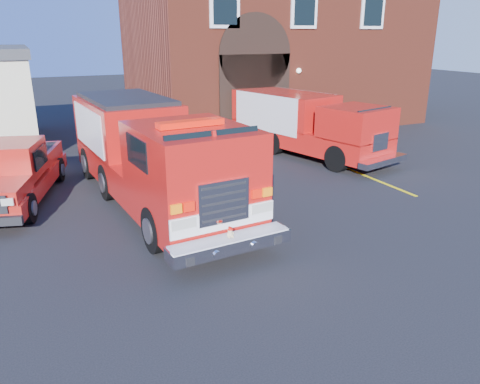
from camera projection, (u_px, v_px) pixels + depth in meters
name	position (u px, v px, depth m)	size (l,w,h in m)	color
ground	(221.00, 225.00, 12.62)	(100.00, 100.00, 0.00)	black
parking_stripe_near	(384.00, 183.00, 16.08)	(0.12, 3.00, 0.01)	yellow
parking_stripe_mid	(333.00, 163.00, 18.65)	(0.12, 3.00, 0.01)	yellow
parking_stripe_far	(294.00, 147.00, 21.23)	(0.12, 3.00, 0.01)	yellow
fire_station	(270.00, 45.00, 26.85)	(15.20, 10.20, 8.45)	maroon
fire_engine	(152.00, 153.00, 13.77)	(3.45, 9.85, 2.98)	black
pickup_truck	(11.00, 173.00, 14.10)	(3.62, 6.16, 1.90)	black
secondary_truck	(306.00, 123.00, 19.54)	(4.14, 8.00, 2.49)	black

